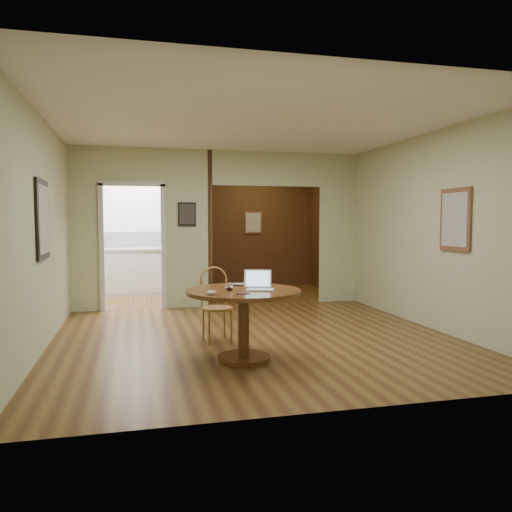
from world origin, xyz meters
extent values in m
plane|color=#4E2D16|center=(0.00, 0.00, 0.00)|extent=(5.00, 5.00, 0.00)
plane|color=white|center=(0.00, 0.00, 2.70)|extent=(5.00, 5.00, 0.00)
plane|color=#BAC296|center=(0.00, -2.50, 1.35)|extent=(5.00, 0.00, 5.00)
plane|color=#BAC296|center=(-2.50, 0.00, 1.35)|extent=(0.00, 5.00, 5.00)
plane|color=#BAC296|center=(2.50, 0.00, 1.35)|extent=(0.00, 5.00, 5.00)
cube|color=#BAC296|center=(-2.25, 2.50, 1.35)|extent=(0.50, 2.70, 0.04)
cube|color=#BAC296|center=(-0.60, 2.50, 1.35)|extent=(0.80, 2.70, 0.04)
cube|color=#BAC296|center=(2.15, 2.50, 1.35)|extent=(0.70, 2.70, 0.04)
plane|color=white|center=(-1.35, 4.50, 1.35)|extent=(2.70, 0.00, 2.70)
plane|color=#3E2212|center=(1.15, 5.00, 1.35)|extent=(2.70, 0.00, 2.70)
cube|color=#3E2212|center=(-0.20, 3.75, 1.35)|extent=(0.08, 2.50, 2.70)
cube|color=black|center=(-2.48, 0.00, 1.50)|extent=(0.03, 0.70, 0.90)
cube|color=brown|center=(2.48, -0.50, 1.50)|extent=(0.03, 0.60, 0.80)
cube|color=black|center=(-0.60, 2.48, 1.60)|extent=(0.30, 0.03, 0.40)
cube|color=beige|center=(1.15, 4.98, 1.45)|extent=(0.40, 0.03, 0.50)
cube|color=white|center=(-1.35, 4.49, 1.10)|extent=(2.00, 0.02, 0.32)
cylinder|color=brown|center=(-0.36, -0.94, 0.03)|extent=(0.57, 0.57, 0.05)
cylinder|color=brown|center=(-0.36, -0.94, 0.37)|extent=(0.12, 0.12, 0.66)
cylinder|color=brown|center=(-0.36, -0.94, 0.74)|extent=(1.21, 1.21, 0.04)
cylinder|color=olive|center=(-0.50, -0.06, 0.42)|extent=(0.43, 0.43, 0.03)
cylinder|color=olive|center=(-0.62, -0.21, 0.21)|extent=(0.03, 0.03, 0.42)
cylinder|color=olive|center=(-0.35, -0.18, 0.21)|extent=(0.03, 0.03, 0.42)
cylinder|color=olive|center=(-0.66, 0.06, 0.21)|extent=(0.03, 0.03, 0.42)
cylinder|color=olive|center=(-0.38, 0.10, 0.21)|extent=(0.03, 0.03, 0.42)
cylinder|color=olive|center=(-0.68, 0.06, 0.59)|extent=(0.02, 0.02, 0.33)
cylinder|color=olive|center=(-0.36, 0.10, 0.59)|extent=(0.02, 0.02, 0.33)
torus|color=olive|center=(-0.52, 0.09, 0.74)|extent=(0.36, 0.07, 0.36)
cube|color=silver|center=(-0.20, -1.02, 0.77)|extent=(0.34, 0.29, 0.01)
cube|color=silver|center=(-0.20, -1.05, 0.77)|extent=(0.27, 0.18, 0.00)
cube|color=silver|center=(-0.20, -0.90, 0.87)|extent=(0.29, 0.15, 0.19)
cube|color=#8696AB|center=(-0.20, -0.91, 0.87)|extent=(0.25, 0.12, 0.16)
imported|color=#A8A8AD|center=(-0.28, -0.65, 0.77)|extent=(0.35, 0.26, 0.03)
ellipsoid|color=silver|center=(-0.75, -1.24, 0.78)|extent=(0.11, 0.07, 0.04)
cylinder|color=#0B1051|center=(-0.44, -1.26, 0.76)|extent=(0.15, 0.03, 0.01)
cube|color=silver|center=(-1.35, 4.20, 0.45)|extent=(2.00, 0.55, 0.90)
cube|color=silver|center=(-1.35, 4.20, 0.92)|extent=(2.06, 0.60, 0.04)
sphere|color=#B20C0C|center=(-1.50, 3.91, 0.50)|extent=(0.03, 0.03, 0.03)
sphere|color=#B20C0C|center=(-0.50, 3.91, 0.50)|extent=(0.03, 0.03, 0.03)
ellipsoid|color=beige|center=(-0.80, 4.20, 1.10)|extent=(0.36, 0.32, 0.32)
camera|label=1|loc=(-1.47, -6.04, 1.48)|focal=35.00mm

